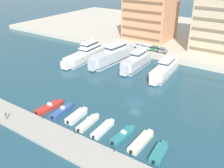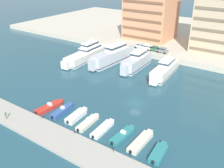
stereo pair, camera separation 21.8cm
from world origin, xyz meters
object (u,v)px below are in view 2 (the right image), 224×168
motorboat_teal_right (159,153)px  car_green_mid_left (155,48)px  pedestrian_near_edge (6,115)px  motorboat_cream_mid_right (141,142)px  yacht_ivory_center_left (165,69)px  car_silver_far_left (140,46)px  motorboat_cream_center_left (88,123)px  motorboat_red_far_left (49,107)px  motorboat_white_mid_left (77,116)px  motorboat_teal_center_right (122,135)px  car_grey_center_left (162,50)px  yacht_silver_left (113,55)px  car_white_left (146,47)px  yacht_silver_mid_left (136,62)px  motorboat_blue_left (62,111)px  motorboat_white_center (103,129)px  yacht_ivory_far_left (88,53)px

motorboat_teal_right → car_green_mid_left: 51.65m
pedestrian_near_edge → motorboat_cream_mid_right: bearing=19.7°
yacht_ivory_center_left → car_silver_far_left: (-15.88, 13.88, 0.94)m
motorboat_cream_center_left → motorboat_red_far_left: bearing=-179.2°
motorboat_white_mid_left → motorboat_teal_center_right: 11.45m
motorboat_white_mid_left → pedestrian_near_edge: size_ratio=3.70×
car_grey_center_left → pedestrian_near_edge: bearing=-100.7°
yacht_silver_left → motorboat_cream_mid_right: size_ratio=2.75×
car_white_left → motorboat_teal_center_right: bearing=-67.7°
motorboat_white_mid_left → motorboat_teal_center_right: motorboat_teal_center_right is taller
yacht_silver_mid_left → motorboat_red_far_left: (-4.35, -32.32, -1.78)m
yacht_silver_mid_left → motorboat_teal_center_right: bearing=-64.9°
motorboat_blue_left → car_white_left: size_ratio=1.70×
yacht_silver_mid_left → car_grey_center_left: size_ratio=3.89×
motorboat_white_center → motorboat_blue_left: bearing=179.1°
motorboat_teal_right → yacht_silver_left: bearing=134.1°
motorboat_blue_left → motorboat_white_center: motorboat_blue_left is taller
motorboat_cream_center_left → pedestrian_near_edge: bearing=-149.2°
motorboat_teal_right → pedestrian_near_edge: (-30.39, -8.51, 1.21)m
car_silver_far_left → motorboat_teal_center_right: bearing=-65.0°
yacht_ivory_center_left → motorboat_teal_center_right: yacht_ivory_center_left is taller
car_silver_far_left → pedestrian_near_edge: 54.75m
car_grey_center_left → pedestrian_near_edge: car_grey_center_left is taller
yacht_ivory_center_left → motorboat_white_center: size_ratio=2.47×
motorboat_teal_right → car_green_mid_left: size_ratio=1.47×
yacht_ivory_far_left → yacht_ivory_center_left: size_ratio=1.33×
motorboat_blue_left → car_green_mid_left: (0.36, 45.76, 2.27)m
car_silver_far_left → motorboat_cream_mid_right: bearing=-61.1°
motorboat_cream_center_left → motorboat_white_center: (3.71, 0.08, -0.06)m
motorboat_blue_left → motorboat_white_center: (11.22, -0.18, -0.13)m
motorboat_cream_center_left → yacht_ivory_far_left: bearing=129.4°
motorboat_blue_left → motorboat_red_far_left: bearing=-173.6°
yacht_ivory_center_left → car_silver_far_left: 21.11m
car_white_left → car_grey_center_left: same height
motorboat_cream_mid_right → car_white_left: size_ratio=1.87×
motorboat_red_far_left → motorboat_teal_center_right: motorboat_red_far_left is taller
motorboat_teal_center_right → car_green_mid_left: (-15.11, 45.42, 2.40)m
motorboat_red_far_left → motorboat_cream_center_left: motorboat_cream_center_left is taller
motorboat_blue_left → motorboat_teal_center_right: 15.48m
motorboat_blue_left → car_grey_center_left: (3.22, 45.61, 2.27)m
yacht_ivory_far_left → car_white_left: 21.14m
yacht_silver_left → car_grey_center_left: size_ratio=5.14×
yacht_silver_mid_left → motorboat_cream_mid_right: 36.56m
motorboat_cream_mid_right → car_silver_far_left: size_ratio=1.84×
motorboat_teal_center_right → motorboat_cream_mid_right: size_ratio=0.91×
car_grey_center_left → car_silver_far_left: bearing=179.1°
yacht_silver_mid_left → yacht_ivory_far_left: bearing=-173.8°
car_green_mid_left → motorboat_white_mid_left: bearing=-85.4°
car_green_mid_left → yacht_silver_left: bearing=-122.1°
motorboat_cream_center_left → car_silver_far_left: size_ratio=1.65×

